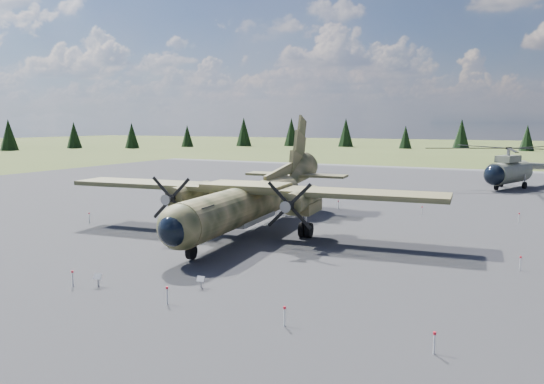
% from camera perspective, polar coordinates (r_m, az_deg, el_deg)
% --- Properties ---
extents(ground, '(500.00, 500.00, 0.00)m').
position_cam_1_polar(ground, '(37.60, -0.99, -5.40)').
color(ground, '#485425').
rests_on(ground, ground).
extents(apron, '(120.00, 120.00, 0.04)m').
position_cam_1_polar(apron, '(46.53, 4.69, -2.94)').
color(apron, '#555559').
rests_on(apron, ground).
extents(transport_plane, '(29.44, 26.65, 9.69)m').
position_cam_1_polar(transport_plane, '(40.80, -2.19, -0.42)').
color(transport_plane, '#30371E').
rests_on(transport_plane, ground).
extents(helicopter_near, '(27.14, 27.14, 5.34)m').
position_cam_1_polar(helicopter_near, '(74.27, 24.23, 3.25)').
color(helicopter_near, gray).
rests_on(helicopter_near, ground).
extents(info_placard_left, '(0.47, 0.26, 0.69)m').
position_cam_1_polar(info_placard_left, '(28.95, -18.24, -8.77)').
color(info_placard_left, gray).
rests_on(info_placard_left, ground).
extents(info_placard_right, '(0.42, 0.21, 0.64)m').
position_cam_1_polar(info_placard_right, '(27.53, -7.66, -9.37)').
color(info_placard_right, gray).
rests_on(info_placard_right, ground).
extents(barrier_fence, '(33.12, 29.62, 0.85)m').
position_cam_1_polar(barrier_fence, '(37.64, -1.67, -4.60)').
color(barrier_fence, silver).
rests_on(barrier_fence, ground).
extents(treeline, '(315.04, 317.71, 10.77)m').
position_cam_1_polar(treeline, '(43.13, -10.14, 2.56)').
color(treeline, black).
rests_on(treeline, ground).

